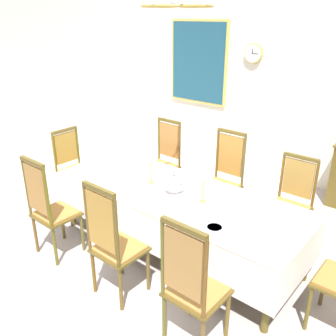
{
  "coord_description": "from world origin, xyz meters",
  "views": [
    {
      "loc": [
        2.24,
        -2.66,
        2.53
      ],
      "look_at": [
        -0.15,
        0.18,
        0.97
      ],
      "focal_mm": 39.32,
      "sensor_mm": 36.0,
      "label": 1
    }
  ],
  "objects": [
    {
      "name": "spoon_primary",
      "position": [
        -0.28,
        -0.24,
        0.74
      ],
      "size": [
        0.03,
        0.18,
        0.01
      ],
      "rotation": [
        0.0,
        0.0,
        -0.05
      ],
      "color": "gold",
      "rests_on": "tablecloth"
    },
    {
      "name": "ground",
      "position": [
        0.0,
        0.0,
        -0.02
      ],
      "size": [
        7.29,
        5.63,
        0.04
      ],
      "primitive_type": "cube",
      "color": "#B5A9A7"
    },
    {
      "name": "bowl_near_left",
      "position": [
        -0.16,
        -0.27,
        0.76
      ],
      "size": [
        0.19,
        0.19,
        0.04
      ],
      "color": "white",
      "rests_on": "tablecloth"
    },
    {
      "name": "chandelier",
      "position": [
        -0.0,
        0.13,
        2.6
      ],
      "size": [
        0.66,
        0.66,
        0.66
      ],
      "color": "gold"
    },
    {
      "name": "bowl_far_left",
      "position": [
        0.75,
        -0.25,
        0.76
      ],
      "size": [
        0.17,
        0.17,
        0.04
      ],
      "color": "white",
      "rests_on": "tablecloth"
    },
    {
      "name": "tablecloth",
      "position": [
        0.0,
        0.13,
        0.62
      ],
      "size": [
        2.91,
        1.09,
        0.45
      ],
      "color": "white",
      "rests_on": "dining_table"
    },
    {
      "name": "chair_north_a",
      "position": [
        -0.99,
        1.07,
        0.59
      ],
      "size": [
        0.44,
        0.42,
        1.15
      ],
      "rotation": [
        0.0,
        0.0,
        3.14
      ],
      "color": "brown",
      "rests_on": "ground"
    },
    {
      "name": "framed_painting",
      "position": [
        -1.65,
        2.79,
        1.73
      ],
      "size": [
        1.18,
        0.05,
        1.42
      ],
      "color": "#D1B251"
    },
    {
      "name": "back_wall",
      "position": [
        0.0,
        2.85,
        1.64
      ],
      "size": [
        7.29,
        0.08,
        3.28
      ],
      "primitive_type": "cube",
      "color": "silver",
      "rests_on": "ground"
    },
    {
      "name": "chair_north_c",
      "position": [
        0.93,
        1.07,
        0.56
      ],
      "size": [
        0.44,
        0.42,
        1.08
      ],
      "rotation": [
        0.0,
        0.0,
        3.14
      ],
      "color": "brown",
      "rests_on": "ground"
    },
    {
      "name": "candlestick_east",
      "position": [
        0.36,
        0.13,
        0.88
      ],
      "size": [
        0.07,
        0.07,
        0.35
      ],
      "color": "gold",
      "rests_on": "tablecloth"
    },
    {
      "name": "candlestick_west",
      "position": [
        -0.36,
        0.13,
        0.88
      ],
      "size": [
        0.07,
        0.07,
        0.35
      ],
      "color": "gold",
      "rests_on": "tablecloth"
    },
    {
      "name": "chair_north_b",
      "position": [
        0.03,
        1.08,
        0.6
      ],
      "size": [
        0.44,
        0.42,
        1.19
      ],
      "rotation": [
        0.0,
        0.0,
        3.14
      ],
      "color": "#533F11",
      "rests_on": "ground"
    },
    {
      "name": "chair_south_b",
      "position": [
        0.03,
        -0.82,
        0.6
      ],
      "size": [
        0.44,
        0.42,
        1.2
      ],
      "color": "#504920",
      "rests_on": "ground"
    },
    {
      "name": "mounted_clock",
      "position": [
        -0.59,
        2.78,
        1.95
      ],
      "size": [
        0.3,
        0.06,
        0.3
      ],
      "color": "#D1B251"
    },
    {
      "name": "soup_tureen",
      "position": [
        -0.02,
        0.13,
        0.84
      ],
      "size": [
        0.25,
        0.25,
        0.21
      ],
      "color": "white",
      "rests_on": "tablecloth"
    },
    {
      "name": "spoon_secondary",
      "position": [
        -1.11,
        0.54,
        0.74
      ],
      "size": [
        0.06,
        0.17,
        0.01
      ],
      "rotation": [
        0.0,
        0.0,
        0.25
      ],
      "color": "gold",
      "rests_on": "tablecloth"
    },
    {
      "name": "chair_south_a",
      "position": [
        -0.99,
        -0.82,
        0.6
      ],
      "size": [
        0.44,
        0.42,
        1.18
      ],
      "color": "brown",
      "rests_on": "ground"
    },
    {
      "name": "dining_table",
      "position": [
        0.0,
        0.13,
        0.67
      ],
      "size": [
        2.89,
        1.07,
        0.73
      ],
      "color": "brown",
      "rests_on": "ground"
    },
    {
      "name": "chair_south_c",
      "position": [
        0.93,
        -0.82,
        0.6
      ],
      "size": [
        0.44,
        0.42,
        1.19
      ],
      "color": "#553C16",
      "rests_on": "ground"
    },
    {
      "name": "bowl_near_right",
      "position": [
        -0.98,
        0.52,
        0.76
      ],
      "size": [
        0.18,
        0.18,
        0.04
      ],
      "color": "white",
      "rests_on": "tablecloth"
    },
    {
      "name": "chair_head_west",
      "position": [
        -1.85,
        0.13,
        0.56
      ],
      "size": [
        0.42,
        0.44,
        1.07
      ],
      "rotation": [
        0.0,
        0.0,
        -1.57
      ],
      "color": "#554718",
      "rests_on": "ground"
    }
  ]
}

